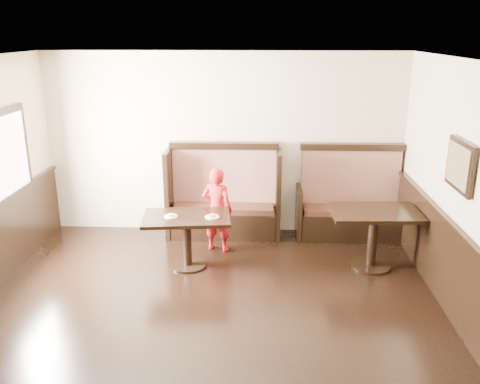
# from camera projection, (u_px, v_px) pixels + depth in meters

# --- Properties ---
(ground) EXTENTS (7.00, 7.00, 0.00)m
(ground) POSITION_uv_depth(u_px,v_px,m) (200.00, 363.00, 4.93)
(ground) COLOR black
(ground) RESTS_ON ground
(room_shell) EXTENTS (7.00, 7.00, 7.00)m
(room_shell) POSITION_uv_depth(u_px,v_px,m) (171.00, 287.00, 5.01)
(room_shell) COLOR beige
(room_shell) RESTS_ON ground
(booth_main) EXTENTS (1.75, 0.72, 1.45)m
(booth_main) POSITION_uv_depth(u_px,v_px,m) (224.00, 202.00, 7.91)
(booth_main) COLOR black
(booth_main) RESTS_ON ground
(booth_neighbor) EXTENTS (1.65, 0.72, 1.45)m
(booth_neighbor) POSITION_uv_depth(u_px,v_px,m) (350.00, 207.00, 7.84)
(booth_neighbor) COLOR black
(booth_neighbor) RESTS_ON ground
(table_main) EXTENTS (1.22, 0.84, 0.73)m
(table_main) POSITION_uv_depth(u_px,v_px,m) (187.00, 228.00, 6.79)
(table_main) COLOR black
(table_main) RESTS_ON ground
(table_neighbor) EXTENTS (1.20, 0.82, 0.81)m
(table_neighbor) POSITION_uv_depth(u_px,v_px,m) (374.00, 225.00, 6.76)
(table_neighbor) COLOR black
(table_neighbor) RESTS_ON ground
(child) EXTENTS (0.52, 0.41, 1.25)m
(child) POSITION_uv_depth(u_px,v_px,m) (217.00, 210.00, 7.28)
(child) COLOR #B51317
(child) RESTS_ON ground
(pizza_plate_left) EXTENTS (0.18, 0.18, 0.03)m
(pizza_plate_left) POSITION_uv_depth(u_px,v_px,m) (171.00, 216.00, 6.71)
(pizza_plate_left) COLOR white
(pizza_plate_left) RESTS_ON table_main
(pizza_plate_right) EXTENTS (0.19, 0.19, 0.04)m
(pizza_plate_right) POSITION_uv_depth(u_px,v_px,m) (212.00, 216.00, 6.69)
(pizza_plate_right) COLOR white
(pizza_plate_right) RESTS_ON table_main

